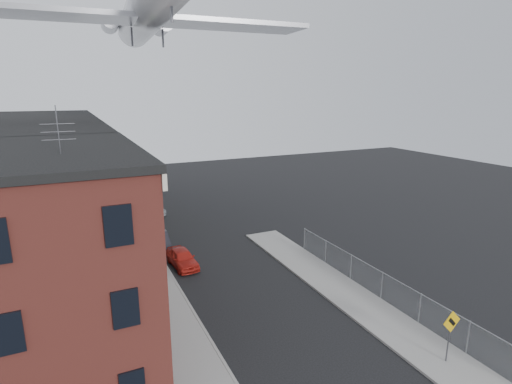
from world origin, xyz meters
TOP-DOWN VIEW (x-y plane):
  - sidewalk_left at (-5.50, 24.00)m, footprint 3.00×62.00m
  - sidewalk_right at (5.50, 6.00)m, footprint 3.00×26.00m
  - curb_left at (-4.05, 24.00)m, footprint 0.15×62.00m
  - curb_right at (4.05, 6.00)m, footprint 0.15×26.00m
  - corner_building at (-12.00, 7.00)m, footprint 10.31×12.30m
  - row_house_a at (-11.96, 16.50)m, footprint 11.98×7.00m
  - row_house_b at (-11.96, 23.50)m, footprint 11.98×7.00m
  - row_house_c at (-11.96, 30.50)m, footprint 11.98×7.00m
  - row_house_d at (-11.96, 37.50)m, footprint 11.98×7.00m
  - row_house_e at (-11.96, 44.50)m, footprint 11.98×7.00m
  - chainlink_fence at (7.00, 5.00)m, footprint 0.06×18.06m
  - warning_sign at (5.60, -1.03)m, footprint 1.10×0.11m
  - utility_pole at (-5.60, 18.00)m, footprint 1.80×0.26m
  - street_tree at (-5.27, 27.92)m, footprint 3.22×3.20m
  - car_near at (-2.90, 15.16)m, footprint 1.86×4.03m
  - car_mid at (-3.60, 19.66)m, footprint 1.48×3.90m
  - car_far at (-1.95, 29.73)m, footprint 1.79×3.88m
  - airplane at (-2.29, 26.05)m, footprint 27.35×31.23m

SIDE VIEW (x-z plane):
  - sidewalk_left at x=-5.50m, z-range 0.00..0.12m
  - sidewalk_right at x=5.50m, z-range 0.00..0.12m
  - curb_left at x=-4.05m, z-range 0.00..0.14m
  - curb_right at x=4.05m, z-range 0.00..0.14m
  - car_far at x=-1.95m, z-range 0.00..1.10m
  - car_mid at x=-3.60m, z-range 0.00..1.27m
  - car_near at x=-2.90m, z-range 0.00..1.34m
  - chainlink_fence at x=7.00m, z-range 0.05..1.95m
  - warning_sign at x=5.60m, z-range 0.48..3.28m
  - street_tree at x=-5.27m, z-range 0.85..6.05m
  - utility_pole at x=-5.60m, z-range 0.17..9.17m
  - row_house_a at x=-11.96m, z-range -0.02..10.28m
  - row_house_b at x=-11.96m, z-range -0.02..10.28m
  - row_house_c at x=-11.96m, z-range -0.02..10.28m
  - row_house_d at x=-11.96m, z-range -0.02..10.28m
  - row_house_e at x=-11.96m, z-range -0.02..10.28m
  - corner_building at x=-12.00m, z-range -0.91..11.24m
  - airplane at x=-2.29m, z-range 15.09..24.12m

